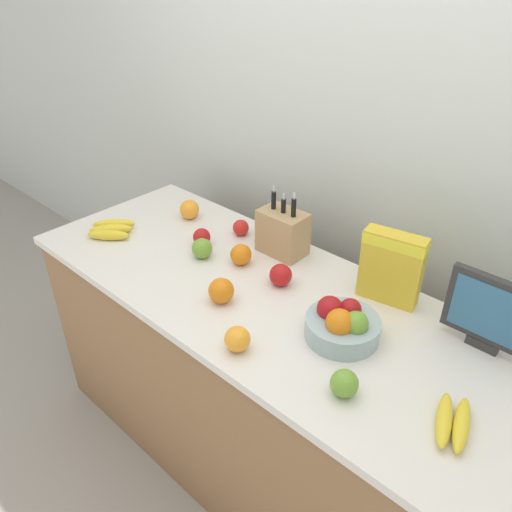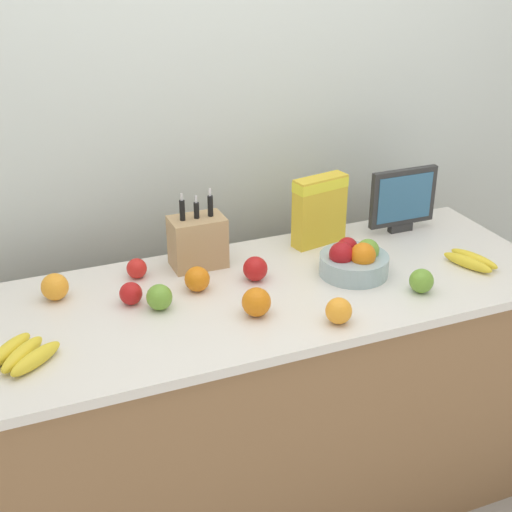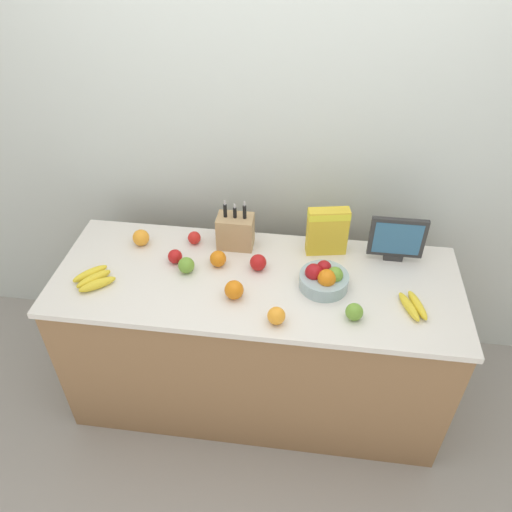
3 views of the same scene
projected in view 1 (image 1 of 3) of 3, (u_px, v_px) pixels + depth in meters
name	position (u px, v px, depth m)	size (l,w,h in m)	color
ground_plane	(265.00, 455.00, 2.15)	(14.00, 14.00, 0.00)	gray
wall_back	(373.00, 128.00, 1.82)	(9.00, 0.06, 2.60)	silver
counter	(266.00, 383.00, 1.92)	(1.90, 0.72, 0.86)	olive
knife_block	(283.00, 232.00, 1.87)	(0.18, 0.12, 0.27)	tan
small_monitor	(492.00, 313.00, 1.40)	(0.26, 0.03, 0.24)	#2D2D2D
cereal_box	(392.00, 265.00, 1.59)	(0.21, 0.10, 0.25)	gold
fruit_bowl	(342.00, 324.00, 1.48)	(0.22, 0.22, 0.12)	#99B2B7
banana_bunch_left	(453.00, 422.00, 1.21)	(0.13, 0.20, 0.04)	yellow
banana_bunch_right	(111.00, 229.00, 2.03)	(0.22, 0.22, 0.04)	yellow
apple_near_bananas	(344.00, 383.00, 1.29)	(0.08, 0.08, 0.08)	#6B9E33
apple_by_knife_block	(280.00, 275.00, 1.72)	(0.08, 0.08, 0.08)	red
apple_front	(241.00, 228.00, 2.02)	(0.07, 0.07, 0.07)	red
apple_leftmost	(202.00, 248.00, 1.87)	(0.08, 0.08, 0.08)	#6B9E33
apple_rear	(202.00, 237.00, 1.95)	(0.07, 0.07, 0.07)	red
orange_near_bowl	(221.00, 291.00, 1.63)	(0.09, 0.09, 0.09)	orange
orange_by_cereal	(241.00, 255.00, 1.83)	(0.08, 0.08, 0.08)	orange
orange_front_left	(237.00, 339.00, 1.44)	(0.08, 0.08, 0.08)	orange
orange_back_center	(189.00, 210.00, 2.14)	(0.08, 0.08, 0.08)	orange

